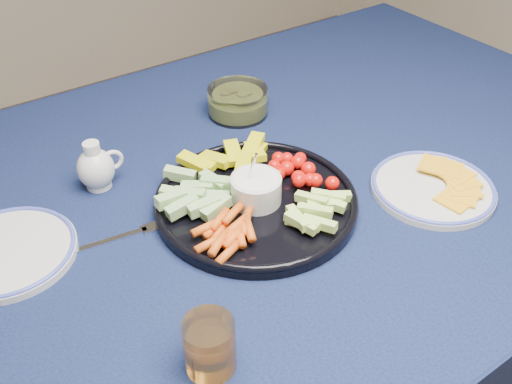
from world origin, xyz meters
TOP-DOWN VIEW (x-y plane):
  - dining_table at (0.00, 0.00)m, footprint 1.67×1.07m
  - crudite_platter at (-0.09, -0.08)m, footprint 0.36×0.36m
  - creamer_pitcher at (-0.29, 0.14)m, footprint 0.09×0.07m
  - pickle_bowl at (0.06, 0.21)m, footprint 0.13×0.13m
  - cheese_plate at (0.20, -0.23)m, footprint 0.22×0.22m
  - juice_tumbler at (-0.33, -0.31)m, footprint 0.07×0.07m
  - fork_left at (-0.32, -0.02)m, footprint 0.17×0.04m
  - fork_right at (0.25, -0.23)m, footprint 0.14×0.09m
  - side_plate_extra at (-0.49, 0.05)m, footprint 0.22×0.22m

SIDE VIEW (x-z plane):
  - dining_table at x=0.00m, z-range 0.29..1.03m
  - fork_right at x=0.25m, z-range 0.75..0.75m
  - fork_left at x=-0.32m, z-range 0.75..0.75m
  - side_plate_extra at x=-0.49m, z-range 0.75..0.76m
  - cheese_plate at x=0.20m, z-range 0.74..0.77m
  - crudite_platter at x=-0.09m, z-range 0.71..0.82m
  - pickle_bowl at x=0.06m, z-range 0.74..0.80m
  - juice_tumbler at x=-0.33m, z-range 0.74..0.82m
  - creamer_pitcher at x=-0.29m, z-range 0.74..0.83m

